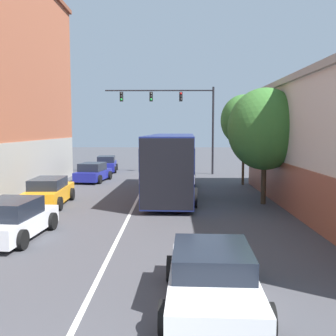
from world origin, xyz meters
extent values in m
cube|color=silver|center=(0.00, 17.03, 0.00)|extent=(0.14, 46.06, 0.01)
cube|color=#9E998E|center=(-6.55, 15.97, 1.60)|extent=(0.24, 26.05, 3.20)
cube|color=#995138|center=(7.55, 14.00, 1.12)|extent=(0.24, 20.21, 2.24)
cube|color=navy|center=(1.94, 19.11, 1.90)|extent=(2.95, 11.44, 3.34)
cube|color=black|center=(1.94, 19.11, 2.50)|extent=(2.99, 11.21, 1.07)
cube|color=beige|center=(1.94, 19.11, 1.63)|extent=(2.98, 11.33, 0.33)
cube|color=black|center=(1.70, 13.46, 1.90)|extent=(2.42, 0.16, 3.21)
cylinder|color=black|center=(0.82, 22.67, 0.50)|extent=(0.34, 1.01, 1.00)
cylinder|color=black|center=(3.35, 22.57, 0.50)|extent=(0.34, 1.01, 1.00)
cylinder|color=black|center=(0.52, 15.65, 0.50)|extent=(0.34, 1.01, 1.00)
cylinder|color=black|center=(3.05, 15.54, 0.50)|extent=(0.34, 1.01, 1.00)
cube|color=silver|center=(2.83, 4.59, 0.47)|extent=(2.08, 4.33, 0.57)
cube|color=black|center=(2.84, 4.84, 1.00)|extent=(1.84, 2.29, 0.50)
cylinder|color=black|center=(1.92, 5.95, 0.33)|extent=(0.25, 0.67, 0.66)
cylinder|color=black|center=(3.87, 5.86, 0.33)|extent=(0.25, 0.67, 0.66)
cylinder|color=black|center=(1.80, 3.32, 0.33)|extent=(0.25, 0.67, 0.66)
cylinder|color=black|center=(3.75, 3.23, 0.33)|extent=(0.25, 0.67, 0.66)
cube|color=silver|center=(-3.74, 9.88, 0.50)|extent=(2.08, 4.28, 0.64)
cube|color=black|center=(-3.75, 9.68, 1.13)|extent=(1.79, 2.28, 0.61)
cylinder|color=black|center=(-4.55, 11.24, 0.34)|extent=(0.27, 0.69, 0.67)
cylinder|color=black|center=(-2.72, 11.10, 0.34)|extent=(0.27, 0.69, 0.67)
cylinder|color=black|center=(-2.93, 8.53, 0.34)|extent=(0.27, 0.69, 0.67)
cube|color=orange|center=(-4.37, 16.04, 0.55)|extent=(1.79, 4.56, 0.73)
cube|color=black|center=(-4.36, 15.82, 1.17)|extent=(1.57, 2.40, 0.51)
cylinder|color=black|center=(-5.26, 17.40, 0.33)|extent=(0.25, 0.67, 0.67)
cylinder|color=black|center=(-3.59, 17.47, 0.33)|extent=(0.25, 0.67, 0.67)
cylinder|color=black|center=(-5.14, 14.62, 0.33)|extent=(0.25, 0.67, 0.67)
cylinder|color=black|center=(-3.48, 14.69, 0.33)|extent=(0.25, 0.67, 0.67)
cube|color=navy|center=(-3.95, 25.25, 0.50)|extent=(2.21, 4.27, 0.64)
cube|color=black|center=(-3.97, 25.04, 1.11)|extent=(1.82, 2.31, 0.58)
cylinder|color=black|center=(-4.66, 26.62, 0.32)|extent=(0.30, 0.67, 0.64)
cylinder|color=black|center=(-2.91, 26.39, 0.32)|extent=(0.30, 0.67, 0.64)
cylinder|color=black|center=(-4.98, 24.11, 0.32)|extent=(0.30, 0.67, 0.64)
cylinder|color=black|center=(-3.23, 23.88, 0.32)|extent=(0.30, 0.67, 0.64)
cube|color=navy|center=(-4.07, 31.94, 0.53)|extent=(2.00, 4.30, 0.73)
cube|color=black|center=(-4.05, 31.73, 1.17)|extent=(1.68, 2.30, 0.55)
cylinder|color=black|center=(-5.03, 33.14, 0.30)|extent=(0.28, 0.63, 0.61)
cylinder|color=black|center=(-3.35, 33.30, 0.30)|extent=(0.28, 0.63, 0.61)
cylinder|color=black|center=(-4.79, 30.57, 0.30)|extent=(0.28, 0.63, 0.61)
cylinder|color=black|center=(-3.11, 30.73, 0.30)|extent=(0.28, 0.63, 0.61)
cylinder|color=black|center=(5.45, 30.06, 3.73)|extent=(0.18, 0.18, 7.47)
cylinder|color=black|center=(0.84, 30.06, 7.17)|extent=(9.22, 0.12, 0.12)
cube|color=black|center=(2.68, 30.06, 6.65)|extent=(0.28, 0.24, 0.80)
sphere|color=red|center=(2.68, 29.90, 6.90)|extent=(0.18, 0.18, 0.18)
sphere|color=black|center=(2.68, 29.90, 6.65)|extent=(0.18, 0.18, 0.18)
sphere|color=black|center=(2.68, 29.90, 6.40)|extent=(0.18, 0.18, 0.18)
cube|color=black|center=(0.15, 30.06, 6.65)|extent=(0.28, 0.24, 0.80)
sphere|color=black|center=(0.15, 29.90, 6.90)|extent=(0.18, 0.18, 0.18)
sphere|color=black|center=(0.15, 29.90, 6.65)|extent=(0.18, 0.18, 0.18)
sphere|color=green|center=(0.15, 29.90, 6.40)|extent=(0.18, 0.18, 0.18)
cube|color=black|center=(-2.39, 30.06, 6.65)|extent=(0.28, 0.24, 0.80)
sphere|color=black|center=(-2.39, 29.90, 6.90)|extent=(0.18, 0.18, 0.18)
sphere|color=black|center=(-2.39, 29.90, 6.65)|extent=(0.18, 0.18, 0.18)
sphere|color=green|center=(-2.39, 29.90, 6.40)|extent=(0.18, 0.18, 0.18)
cylinder|color=#3D2D1E|center=(6.70, 16.45, 1.14)|extent=(0.26, 0.26, 2.27)
ellipsoid|color=#38702D|center=(6.70, 16.45, 3.90)|extent=(3.83, 3.45, 4.21)
cylinder|color=#4C3823|center=(6.92, 23.62, 1.57)|extent=(0.17, 0.17, 3.14)
ellipsoid|color=#38702D|center=(6.92, 23.62, 4.51)|extent=(3.22, 2.90, 3.54)
camera|label=1|loc=(1.94, -3.84, 3.91)|focal=42.00mm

